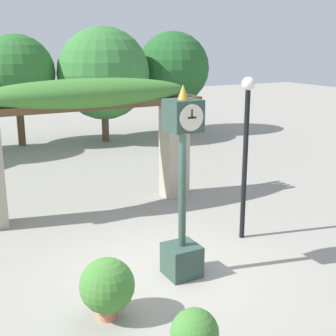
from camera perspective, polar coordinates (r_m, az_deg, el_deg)
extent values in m
plane|color=gray|center=(8.40, -0.85, -12.56)|extent=(60.00, 60.00, 0.00)
cube|color=#2D473D|center=(8.20, 1.69, -11.14)|extent=(0.56, 0.56, 0.55)
cylinder|color=#2D473D|center=(7.73, 1.76, -2.84)|extent=(0.13, 0.13, 1.93)
cylinder|color=gold|center=(7.48, 1.82, 4.37)|extent=(0.20, 0.20, 0.04)
cube|color=#2D473D|center=(7.44, 1.84, 6.43)|extent=(0.51, 0.51, 0.51)
cylinder|color=beige|center=(7.21, 2.89, 6.15)|extent=(0.41, 0.02, 0.41)
cylinder|color=beige|center=(7.66, 0.85, 6.70)|extent=(0.41, 0.02, 0.41)
cube|color=black|center=(7.20, 2.95, 6.14)|extent=(0.15, 0.01, 0.02)
cube|color=black|center=(7.19, 2.95, 6.63)|extent=(0.02, 0.01, 0.13)
cone|color=gold|center=(7.39, 1.86, 9.28)|extent=(0.18, 0.18, 0.24)
cube|color=#A89E89|center=(12.01, 0.76, 2.18)|extent=(0.59, 0.59, 2.43)
cube|color=brown|center=(10.60, -9.29, 7.38)|extent=(5.72, 0.13, 0.16)
cube|color=brown|center=(10.79, -9.64, 7.50)|extent=(5.72, 0.13, 0.16)
cube|color=brown|center=(10.97, -9.98, 7.61)|extent=(5.72, 0.13, 0.16)
cube|color=brown|center=(11.16, -10.30, 7.71)|extent=(5.72, 0.13, 0.16)
ellipsoid|color=#427F33|center=(10.85, -9.87, 8.89)|extent=(5.03, 1.19, 0.70)
cylinder|color=#B26B4C|center=(7.18, -7.32, -16.89)|extent=(0.28, 0.28, 0.22)
sphere|color=#427F33|center=(6.97, -7.44, -14.00)|extent=(0.80, 0.80, 0.80)
sphere|color=#427F33|center=(6.00, 3.27, -19.39)|extent=(0.59, 0.59, 0.59)
cylinder|color=black|center=(9.40, 9.33, 0.12)|extent=(0.10, 0.10, 3.01)
sphere|color=white|center=(9.12, 9.77, 10.10)|extent=(0.26, 0.26, 0.26)
cylinder|color=brown|center=(19.01, -17.52, 5.30)|extent=(0.28, 0.28, 1.79)
sphere|color=#2D6B2D|center=(18.81, -17.98, 11.00)|extent=(2.86, 2.86, 2.86)
cylinder|color=brown|center=(19.12, -7.65, 5.40)|extent=(0.28, 0.28, 1.46)
sphere|color=#387A38|center=(18.89, -7.87, 11.36)|extent=(3.61, 3.61, 3.61)
cylinder|color=brown|center=(20.86, 0.59, 6.70)|extent=(0.28, 0.28, 1.72)
sphere|color=#235B28|center=(20.67, 0.60, 12.07)|extent=(3.12, 3.12, 3.12)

